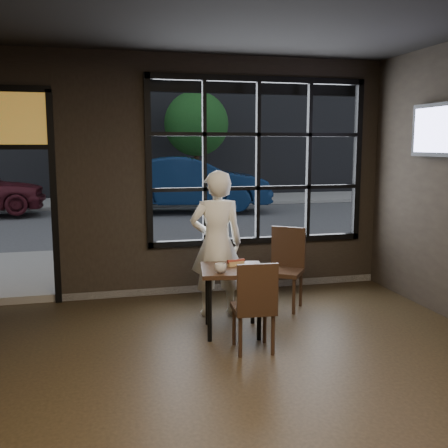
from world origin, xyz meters
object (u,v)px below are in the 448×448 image
object	(u,v)px
chair_near	(253,305)
navy_car	(190,183)
cafe_table	(232,300)
man	(216,244)

from	to	relation	value
chair_near	navy_car	distance (m)	10.76
cafe_table	chair_near	bearing A→B (deg)	-72.90
man	navy_car	xyz separation A→B (m)	(1.39, 9.50, 0.02)
cafe_table	navy_car	size ratio (longest dim) A/B	0.15
chair_near	navy_car	bearing A→B (deg)	-92.69
chair_near	man	world-z (taller)	man
man	navy_car	distance (m)	9.60
navy_car	cafe_table	bearing A→B (deg)	-179.81
cafe_table	chair_near	distance (m)	0.55
cafe_table	chair_near	size ratio (longest dim) A/B	0.78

